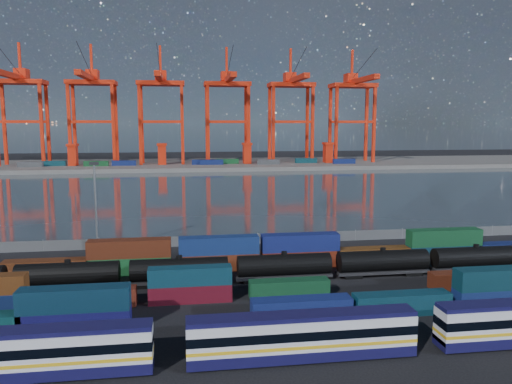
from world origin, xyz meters
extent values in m
plane|color=black|center=(0.00, 0.00, 0.00)|extent=(700.00, 700.00, 0.00)
plane|color=#2D3941|center=(0.00, 105.00, 0.01)|extent=(700.00, 700.00, 0.00)
cube|color=#514F4C|center=(0.00, 210.00, 1.00)|extent=(700.00, 70.00, 2.00)
cone|color=#1E2630|center=(-200.00, 1600.00, 260.00)|extent=(1100.00, 1100.00, 520.00)
cone|color=#1E2630|center=(200.00, 1600.00, 230.00)|extent=(1040.00, 1040.00, 460.00)
cone|color=#1E2630|center=(600.00, 1600.00, 190.00)|extent=(960.00, 960.00, 380.00)
cone|color=#1E2630|center=(950.00, 1600.00, 150.00)|extent=(840.00, 840.00, 300.00)
cube|color=silver|center=(-28.78, -20.66, 2.66)|extent=(22.90, 2.75, 3.48)
cube|color=#110F39|center=(-28.78, -20.66, 0.82)|extent=(22.90, 2.80, 1.10)
cube|color=#110F39|center=(-28.78, -20.66, 4.63)|extent=(22.90, 2.47, 0.46)
cube|color=gold|center=(-28.78, -20.66, 1.92)|extent=(22.92, 2.83, 0.33)
cube|color=black|center=(-28.78, -20.66, 3.02)|extent=(22.92, 2.83, 0.92)
cube|color=black|center=(-20.76, -20.66, 0.32)|extent=(2.75, 1.83, 0.64)
cube|color=silver|center=(-2.78, -20.66, 2.66)|extent=(22.90, 2.75, 3.48)
cube|color=#110F39|center=(-2.78, -20.66, 0.82)|extent=(22.90, 2.80, 1.10)
cube|color=#110F39|center=(-2.78, -20.66, 4.63)|extent=(22.90, 2.47, 0.46)
cube|color=gold|center=(-2.78, -20.66, 1.92)|extent=(22.92, 2.83, 0.33)
cube|color=black|center=(-2.78, -20.66, 3.02)|extent=(22.92, 2.83, 0.92)
cube|color=black|center=(-10.79, -20.66, 0.32)|extent=(2.75, 1.83, 0.64)
cube|color=black|center=(5.24, -20.66, 0.32)|extent=(2.75, 1.83, 0.64)
cube|color=black|center=(15.21, -20.66, 0.32)|extent=(2.75, 1.83, 0.64)
cube|color=#110F4D|center=(-26.50, -10.43, 1.32)|extent=(12.17, 2.48, 2.64)
cube|color=#0C293E|center=(-26.50, -10.43, 3.96)|extent=(12.17, 2.48, 2.64)
cube|color=navy|center=(-0.41, -10.43, 1.32)|extent=(12.17, 2.48, 2.64)
cube|color=#0D3446|center=(12.34, -10.43, 1.32)|extent=(12.17, 2.48, 2.64)
cube|color=navy|center=(25.66, -10.43, 1.32)|extent=(12.17, 2.48, 2.64)
cube|color=#0B303D|center=(25.66, -10.43, 3.96)|extent=(12.17, 2.48, 2.64)
cube|color=#5E1F12|center=(-25.98, -2.39, 1.18)|extent=(10.93, 2.22, 2.37)
cube|color=#580D1A|center=(-13.53, -2.39, 1.18)|extent=(10.93, 2.22, 2.37)
cube|color=#0D3547|center=(-13.53, -2.39, 3.55)|extent=(10.93, 2.22, 2.37)
cube|color=#124526|center=(-0.17, -2.39, 1.18)|extent=(10.93, 2.22, 2.37)
cube|color=#542010|center=(25.87, -2.39, 1.18)|extent=(10.93, 2.22, 2.37)
cube|color=#562711|center=(-35.20, 11.34, 1.38)|extent=(12.75, 2.59, 2.76)
cube|color=#165427|center=(-22.69, 11.34, 1.38)|extent=(12.75, 2.59, 2.76)
cube|color=#542110|center=(-22.69, 11.34, 4.15)|extent=(12.75, 2.59, 2.76)
cube|color=#632713|center=(-8.74, 11.34, 1.38)|extent=(12.75, 2.59, 2.76)
cube|color=navy|center=(-8.74, 11.34, 4.15)|extent=(12.75, 2.59, 2.76)
cube|color=maroon|center=(4.58, 11.34, 1.38)|extent=(12.75, 2.59, 2.76)
cube|color=navy|center=(4.58, 11.34, 4.15)|extent=(12.75, 2.59, 2.76)
cube|color=#5C3412|center=(16.86, 11.34, 1.38)|extent=(12.75, 2.59, 2.76)
cube|color=#0C2D42|center=(29.82, 11.34, 1.38)|extent=(12.75, 2.59, 2.76)
cube|color=#144B27|center=(29.82, 11.34, 4.15)|extent=(12.75, 2.59, 2.76)
cube|color=#101C53|center=(42.06, 11.34, 1.38)|extent=(12.75, 2.59, 2.76)
cylinder|color=black|center=(-30.48, 4.55, 2.48)|extent=(14.01, 3.13, 3.13)
cylinder|color=black|center=(-30.48, 4.55, 4.20)|extent=(0.86, 0.86, 0.54)
cube|color=black|center=(-30.48, 4.55, 0.75)|extent=(14.55, 2.16, 0.43)
cube|color=black|center=(-35.33, 4.55, 0.32)|extent=(2.70, 1.94, 0.65)
cube|color=black|center=(-25.63, 4.55, 0.32)|extent=(2.70, 1.94, 0.65)
cylinder|color=black|center=(-14.98, 4.55, 2.48)|extent=(14.01, 3.13, 3.13)
cylinder|color=black|center=(-14.98, 4.55, 4.20)|extent=(0.86, 0.86, 0.54)
cube|color=black|center=(-14.98, 4.55, 0.75)|extent=(14.55, 2.16, 0.43)
cube|color=black|center=(-19.83, 4.55, 0.32)|extent=(2.70, 1.94, 0.65)
cube|color=black|center=(-10.13, 4.55, 0.32)|extent=(2.70, 1.94, 0.65)
cylinder|color=black|center=(0.52, 4.55, 2.48)|extent=(14.01, 3.13, 3.13)
cylinder|color=black|center=(0.52, 4.55, 4.20)|extent=(0.86, 0.86, 0.54)
cube|color=black|center=(0.52, 4.55, 0.75)|extent=(14.55, 2.16, 0.43)
cube|color=black|center=(-4.33, 4.55, 0.32)|extent=(2.70, 1.94, 0.65)
cube|color=black|center=(5.37, 4.55, 0.32)|extent=(2.70, 1.94, 0.65)
cylinder|color=black|center=(16.02, 4.55, 2.48)|extent=(14.01, 3.13, 3.13)
cylinder|color=black|center=(16.02, 4.55, 4.20)|extent=(0.86, 0.86, 0.54)
cube|color=black|center=(16.02, 4.55, 0.75)|extent=(14.55, 2.16, 0.43)
cube|color=black|center=(11.17, 4.55, 0.32)|extent=(2.70, 1.94, 0.65)
cube|color=black|center=(20.87, 4.55, 0.32)|extent=(2.70, 1.94, 0.65)
cylinder|color=black|center=(31.52, 4.55, 2.48)|extent=(14.01, 3.13, 3.13)
cylinder|color=black|center=(31.52, 4.55, 4.20)|extent=(0.86, 0.86, 0.54)
cube|color=black|center=(31.52, 4.55, 0.75)|extent=(14.55, 2.16, 0.43)
cube|color=black|center=(26.67, 4.55, 0.32)|extent=(2.70, 1.94, 0.65)
cube|color=black|center=(36.37, 4.55, 0.32)|extent=(2.70, 1.94, 0.65)
cube|color=#595B5E|center=(0.00, 28.00, 1.00)|extent=(160.00, 0.06, 2.00)
cylinder|color=slate|center=(-40.00, 28.00, 1.10)|extent=(0.12, 0.12, 2.20)
cylinder|color=slate|center=(-30.00, 28.00, 1.10)|extent=(0.12, 0.12, 2.20)
cylinder|color=slate|center=(-20.00, 28.00, 1.10)|extent=(0.12, 0.12, 2.20)
cylinder|color=slate|center=(-10.00, 28.00, 1.10)|extent=(0.12, 0.12, 2.20)
cylinder|color=slate|center=(0.00, 28.00, 1.10)|extent=(0.12, 0.12, 2.20)
cylinder|color=slate|center=(10.00, 28.00, 1.10)|extent=(0.12, 0.12, 2.20)
cylinder|color=slate|center=(20.00, 28.00, 1.10)|extent=(0.12, 0.12, 2.20)
cylinder|color=slate|center=(30.00, 28.00, 1.10)|extent=(0.12, 0.12, 2.20)
cylinder|color=slate|center=(40.00, 28.00, 1.10)|extent=(0.12, 0.12, 2.20)
cylinder|color=slate|center=(50.00, 28.00, 1.10)|extent=(0.12, 0.12, 2.20)
cylinder|color=slate|center=(-30.00, 26.00, 8.00)|extent=(0.36, 0.36, 16.00)
cube|color=black|center=(-30.00, 26.00, 16.30)|extent=(1.60, 0.40, 0.60)
cube|color=red|center=(-105.81, 210.90, 22.11)|extent=(1.57, 1.57, 44.23)
cube|color=red|center=(-84.19, 199.10, 22.11)|extent=(1.57, 1.57, 44.23)
cube|color=red|center=(-84.19, 210.90, 22.11)|extent=(1.57, 1.57, 44.23)
cube|color=red|center=(-95.00, 199.10, 24.33)|extent=(21.62, 1.38, 1.38)
cube|color=red|center=(-95.00, 210.90, 24.33)|extent=(21.62, 1.38, 1.38)
cube|color=red|center=(-95.00, 205.00, 44.23)|extent=(24.57, 13.76, 2.16)
cube|color=red|center=(-95.00, 193.21, 46.20)|extent=(2.95, 47.18, 2.46)
cube|color=red|center=(-95.00, 208.93, 48.65)|extent=(5.90, 7.86, 4.91)
cube|color=red|center=(-95.00, 206.97, 56.02)|extent=(1.18, 1.18, 15.73)
cylinder|color=black|center=(-95.00, 190.85, 53.08)|extent=(0.24, 40.45, 13.35)
cube|color=red|center=(-70.81, 199.10, 22.11)|extent=(1.57, 1.57, 44.23)
cube|color=red|center=(-70.81, 210.90, 22.11)|extent=(1.57, 1.57, 44.23)
cube|color=red|center=(-49.19, 199.10, 22.11)|extent=(1.57, 1.57, 44.23)
cube|color=red|center=(-49.19, 210.90, 22.11)|extent=(1.57, 1.57, 44.23)
cube|color=red|center=(-60.00, 199.10, 24.33)|extent=(21.62, 1.38, 1.38)
cube|color=red|center=(-60.00, 210.90, 24.33)|extent=(21.62, 1.38, 1.38)
cube|color=red|center=(-60.00, 205.00, 44.23)|extent=(24.57, 13.76, 2.16)
cube|color=red|center=(-60.00, 193.21, 46.20)|extent=(2.95, 47.18, 2.46)
cube|color=red|center=(-60.00, 208.93, 48.65)|extent=(5.90, 7.86, 4.91)
cube|color=red|center=(-60.00, 206.97, 56.02)|extent=(1.18, 1.18, 15.73)
cylinder|color=black|center=(-60.00, 190.85, 53.08)|extent=(0.24, 40.45, 13.35)
cube|color=red|center=(-35.81, 199.10, 22.11)|extent=(1.57, 1.57, 44.23)
cube|color=red|center=(-35.81, 210.90, 22.11)|extent=(1.57, 1.57, 44.23)
cube|color=red|center=(-14.19, 199.10, 22.11)|extent=(1.57, 1.57, 44.23)
cube|color=red|center=(-14.19, 210.90, 22.11)|extent=(1.57, 1.57, 44.23)
cube|color=red|center=(-25.00, 199.10, 24.33)|extent=(21.62, 1.38, 1.38)
cube|color=red|center=(-25.00, 210.90, 24.33)|extent=(21.62, 1.38, 1.38)
cube|color=red|center=(-25.00, 205.00, 44.23)|extent=(24.57, 13.76, 2.16)
cube|color=red|center=(-25.00, 193.21, 46.20)|extent=(2.95, 47.18, 2.46)
cube|color=red|center=(-25.00, 208.93, 48.65)|extent=(5.90, 7.86, 4.91)
cube|color=red|center=(-25.00, 206.97, 56.02)|extent=(1.18, 1.18, 15.73)
cylinder|color=black|center=(-25.00, 190.85, 53.08)|extent=(0.24, 40.45, 13.35)
cube|color=red|center=(-0.81, 199.10, 22.11)|extent=(1.57, 1.57, 44.23)
cube|color=red|center=(-0.81, 210.90, 22.11)|extent=(1.57, 1.57, 44.23)
cube|color=red|center=(20.81, 199.10, 22.11)|extent=(1.57, 1.57, 44.23)
cube|color=red|center=(20.81, 210.90, 22.11)|extent=(1.57, 1.57, 44.23)
cube|color=red|center=(10.00, 199.10, 24.33)|extent=(21.62, 1.38, 1.38)
cube|color=red|center=(10.00, 210.90, 24.33)|extent=(21.62, 1.38, 1.38)
cube|color=red|center=(10.00, 205.00, 44.23)|extent=(24.57, 13.76, 2.16)
cube|color=red|center=(10.00, 193.21, 46.20)|extent=(2.95, 47.18, 2.46)
cube|color=red|center=(10.00, 208.93, 48.65)|extent=(5.90, 7.86, 4.91)
cube|color=red|center=(10.00, 206.97, 56.02)|extent=(1.18, 1.18, 15.73)
cylinder|color=black|center=(10.00, 190.85, 53.08)|extent=(0.24, 40.45, 13.35)
cube|color=red|center=(34.19, 199.10, 22.11)|extent=(1.57, 1.57, 44.23)
cube|color=red|center=(34.19, 210.90, 22.11)|extent=(1.57, 1.57, 44.23)
cube|color=red|center=(55.81, 199.10, 22.11)|extent=(1.57, 1.57, 44.23)
cube|color=red|center=(55.81, 210.90, 22.11)|extent=(1.57, 1.57, 44.23)
cube|color=red|center=(45.00, 199.10, 24.33)|extent=(21.62, 1.38, 1.38)
cube|color=red|center=(45.00, 210.90, 24.33)|extent=(21.62, 1.38, 1.38)
cube|color=red|center=(45.00, 205.00, 44.23)|extent=(24.57, 13.76, 2.16)
cube|color=red|center=(45.00, 193.21, 46.20)|extent=(2.95, 47.18, 2.46)
cube|color=red|center=(45.00, 208.93, 48.65)|extent=(5.90, 7.86, 4.91)
cube|color=red|center=(45.00, 206.97, 56.02)|extent=(1.18, 1.18, 15.73)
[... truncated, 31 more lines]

